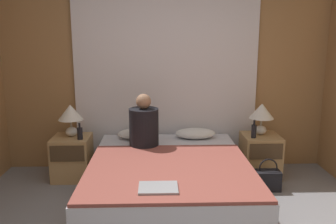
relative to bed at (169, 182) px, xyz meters
name	(u,v)px	position (x,y,z in m)	size (l,w,h in m)	color
wall_back	(166,73)	(0.00, 1.15, 1.02)	(4.30, 0.06, 2.50)	#A37547
curtain_panel	(166,80)	(0.00, 1.09, 0.94)	(2.54, 0.02, 2.35)	white
bed	(169,182)	(0.00, 0.00, 0.00)	(1.65, 2.07, 0.47)	brown
nightstand_left	(72,157)	(-1.17, 0.72, 0.03)	(0.45, 0.46, 0.53)	tan
nightstand_right	(260,155)	(1.17, 0.72, 0.03)	(0.45, 0.46, 0.53)	tan
lamp_left	(71,115)	(-1.17, 0.76, 0.57)	(0.30, 0.30, 0.39)	silver
lamp_right	(262,113)	(1.17, 0.76, 0.57)	(0.30, 0.30, 0.39)	silver
pillow_left	(138,134)	(-0.36, 0.83, 0.30)	(0.51, 0.32, 0.12)	white
pillow_right	(196,133)	(0.36, 0.83, 0.30)	(0.51, 0.32, 0.12)	white
blanket_on_bed	(170,170)	(0.00, -0.28, 0.25)	(1.59, 1.45, 0.03)	#994C42
person_left_in_bed	(144,126)	(-0.27, 0.48, 0.49)	(0.34, 0.34, 0.62)	black
beer_bottle_on_left_stand	(80,133)	(-1.03, 0.61, 0.37)	(0.07, 0.07, 0.20)	black
beer_bottle_on_right_stand	(254,131)	(1.04, 0.61, 0.38)	(0.06, 0.06, 0.22)	black
laptop_on_bed	(158,188)	(-0.11, -0.75, 0.27)	(0.32, 0.25, 0.02)	#9EA0A5
handbag_on_floor	(268,180)	(1.14, 0.29, -0.11)	(0.28, 0.17, 0.37)	black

